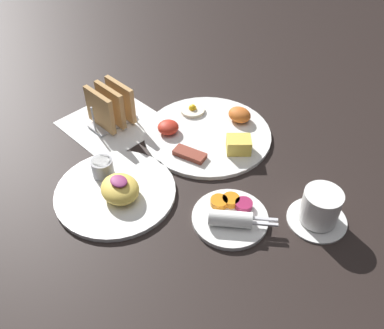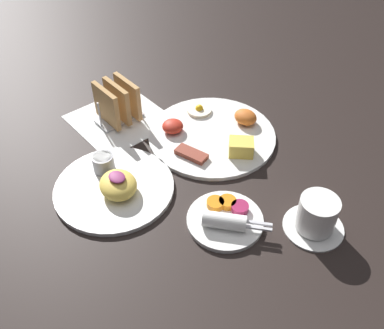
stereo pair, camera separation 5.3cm
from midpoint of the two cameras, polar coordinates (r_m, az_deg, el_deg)
name	(u,v)px [view 1 (the left image)]	position (r m, az deg, el deg)	size (l,w,h in m)	color
ground_plane	(166,169)	(0.97, -5.07, -0.70)	(3.00, 3.00, 0.00)	black
napkin_flat	(113,123)	(1.12, -11.80, 5.46)	(0.22, 0.22, 0.00)	white
plate_breakfast	(209,133)	(1.06, 0.82, 4.24)	(0.31, 0.31, 0.05)	white
plate_condiments	(230,216)	(0.86, 3.38, -6.94)	(0.17, 0.15, 0.04)	white
plate_foreground	(116,189)	(0.93, -11.78, -3.25)	(0.26, 0.26, 0.06)	white
toast_rack	(111,107)	(1.10, -12.17, 7.53)	(0.10, 0.12, 0.10)	#B7B7BC
coffee_cup	(320,209)	(0.87, 15.04, -5.75)	(0.12, 0.12, 0.08)	white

